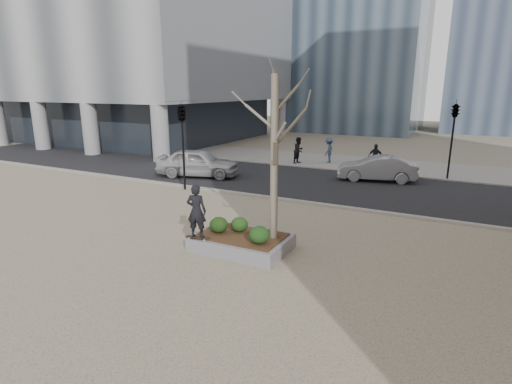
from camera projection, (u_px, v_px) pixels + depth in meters
The scene contains 18 objects.
ground at pixel (216, 244), 13.45m from camera, with size 120.00×120.00×0.00m, color #9D9073.
street at pixel (314, 183), 22.05m from camera, with size 60.00×8.00×0.02m, color black.
far_sidewalk at pixel (347, 163), 28.08m from camera, with size 60.00×6.00×0.02m, color gray.
planter at pixel (242, 242), 12.95m from camera, with size 3.00×2.00×0.45m, color gray.
planter_mulch at pixel (241, 235), 12.89m from camera, with size 2.70×1.70×0.04m, color #382314.
sycamore_tree at pixel (275, 133), 11.87m from camera, with size 2.80×2.80×6.60m, color gray, non-canonical shape.
shrub_left at pixel (219, 225), 13.05m from camera, with size 0.61×0.61×0.52m, color #173410.
shrub_middle at pixel (239, 224), 13.14m from camera, with size 0.57×0.57×0.48m, color #1A3F14.
shrub_right at pixel (259, 235), 12.12m from camera, with size 0.63×0.63×0.54m, color #183F14.
skateboard at pixel (198, 238), 12.61m from camera, with size 0.78×0.20×0.07m, color black, non-canonical shape.
skateboarder at pixel (196, 211), 12.39m from camera, with size 0.63×0.41×1.71m, color black.
police_car at pixel (198, 163), 23.49m from camera, with size 1.94×4.82×1.64m, color #B9B8BD.
car_silver at pixel (377, 168), 22.42m from camera, with size 1.49×4.28×1.41m, color gray.
pedestrian_a at pixel (299, 150), 27.65m from camera, with size 0.88×0.68×1.80m, color black.
pedestrian_b at pixel (329, 150), 27.83m from camera, with size 1.14×0.65×1.76m, color #364562.
pedestrian_c at pixel (376, 157), 25.65m from camera, with size 0.95×0.39×1.61m, color black.
traffic_light_near at pixel (183, 146), 20.14m from camera, with size 0.60×2.48×4.50m, color black, non-canonical shape.
traffic_light_far at pixel (452, 140), 22.57m from camera, with size 0.60×2.48×4.50m, color black, non-canonical shape.
Camera 1 is at (6.96, -10.56, 5.07)m, focal length 28.00 mm.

